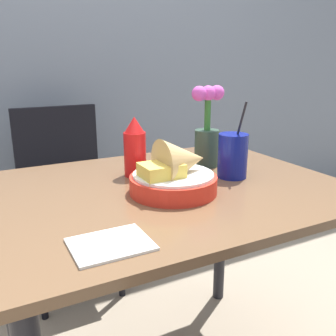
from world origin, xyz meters
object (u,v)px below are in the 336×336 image
at_px(food_basket, 176,174).
at_px(ketchup_bottle, 135,148).
at_px(chair_far_window, 63,182).
at_px(drink_cup, 233,157).
at_px(flower_vase, 207,131).

bearing_deg(food_basket, ketchup_bottle, 101.52).
relative_size(chair_far_window, drink_cup, 3.64).
height_order(ketchup_bottle, drink_cup, drink_cup).
bearing_deg(food_basket, flower_vase, 40.35).
height_order(chair_far_window, ketchup_bottle, ketchup_bottle).
height_order(chair_far_window, food_basket, food_basket).
xyz_separation_m(ketchup_bottle, drink_cup, (0.27, -0.15, -0.03)).
relative_size(food_basket, drink_cup, 1.01).
bearing_deg(food_basket, drink_cup, 10.97).
xyz_separation_m(chair_far_window, ketchup_bottle, (0.09, -0.69, 0.30)).
bearing_deg(drink_cup, chair_far_window, 112.81).
bearing_deg(ketchup_bottle, drink_cup, -30.25).
height_order(chair_far_window, drink_cup, drink_cup).
relative_size(food_basket, flower_vase, 0.88).
relative_size(food_basket, ketchup_bottle, 1.28).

